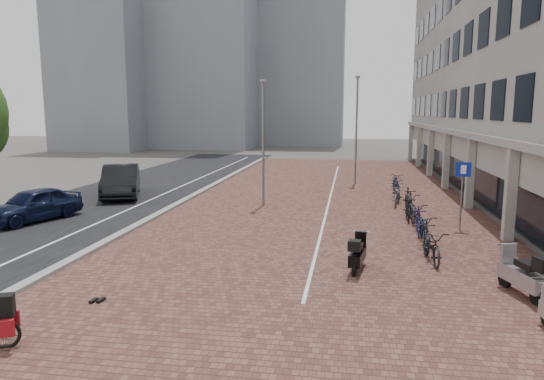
% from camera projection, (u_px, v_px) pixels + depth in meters
% --- Properties ---
extents(ground, '(140.00, 140.00, 0.00)m').
position_uv_depth(ground, '(241.00, 263.00, 14.94)').
color(ground, '#474442').
rests_on(ground, ground).
extents(plaza_brick, '(14.50, 42.00, 0.04)m').
position_uv_depth(plaza_brick, '(327.00, 197.00, 26.32)').
color(plaza_brick, brown).
rests_on(plaza_brick, ground).
extents(street_asphalt, '(8.00, 50.00, 0.03)m').
position_uv_depth(street_asphalt, '(134.00, 192.00, 28.05)').
color(street_asphalt, black).
rests_on(street_asphalt, ground).
extents(curb, '(0.35, 42.00, 0.14)m').
position_uv_depth(curb, '(199.00, 193.00, 27.43)').
color(curb, gray).
rests_on(curb, ground).
extents(lane_line, '(0.12, 44.00, 0.00)m').
position_uv_depth(lane_line, '(167.00, 193.00, 27.74)').
color(lane_line, white).
rests_on(lane_line, street_asphalt).
extents(parking_line, '(0.10, 30.00, 0.00)m').
position_uv_depth(parking_line, '(330.00, 197.00, 26.29)').
color(parking_line, white).
rests_on(parking_line, plaza_brick).
extents(office_building, '(8.40, 40.00, 15.00)m').
position_uv_depth(office_building, '(531.00, 41.00, 27.16)').
color(office_building, '#A9A9A3').
rests_on(office_building, ground).
extents(bg_towers, '(33.00, 23.00, 32.00)m').
position_uv_depth(bg_towers, '(215.00, 37.00, 62.69)').
color(bg_towers, gray).
rests_on(bg_towers, ground).
extents(car_navy, '(2.89, 4.45, 1.41)m').
position_uv_depth(car_navy, '(33.00, 205.00, 20.51)').
color(car_navy, black).
rests_on(car_navy, ground).
extents(car_dark, '(3.65, 5.49, 1.71)m').
position_uv_depth(car_dark, '(121.00, 181.00, 26.46)').
color(car_dark, black).
rests_on(car_dark, ground).
extents(shoes, '(0.39, 0.33, 0.09)m').
position_uv_depth(shoes, '(97.00, 302.00, 11.78)').
color(shoes, black).
rests_on(shoes, ground).
extents(scooter_front, '(1.06, 1.87, 1.22)m').
position_uv_depth(scooter_front, '(522.00, 273.00, 12.12)').
color(scooter_front, '#9B9BA0').
rests_on(scooter_front, ground).
extents(scooter_mid, '(0.73, 1.61, 1.06)m').
position_uv_depth(scooter_mid, '(358.00, 253.00, 14.13)').
color(scooter_mid, black).
rests_on(scooter_mid, ground).
extents(parking_sign, '(0.54, 0.18, 2.65)m').
position_uv_depth(parking_sign, '(462.00, 184.00, 18.84)').
color(parking_sign, slate).
rests_on(parking_sign, ground).
extents(lamp_near, '(0.12, 0.12, 5.99)m').
position_uv_depth(lamp_near, '(263.00, 145.00, 23.46)').
color(lamp_near, slate).
rests_on(lamp_near, ground).
extents(lamp_far, '(0.12, 0.12, 6.65)m').
position_uv_depth(lamp_far, '(356.00, 131.00, 30.70)').
color(lamp_far, slate).
rests_on(lamp_far, ground).
extents(bike_row, '(1.23, 15.80, 1.05)m').
position_uv_depth(bike_row, '(407.00, 204.00, 21.65)').
color(bike_row, black).
rests_on(bike_row, ground).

